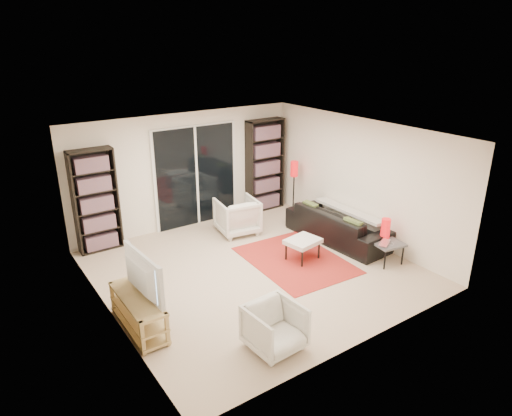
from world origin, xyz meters
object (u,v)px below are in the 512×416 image
at_px(tv_stand, 138,312).
at_px(armchair_front, 275,328).
at_px(armchair_back, 237,216).
at_px(ottoman, 303,242).
at_px(bookshelf_right, 265,165).
at_px(floor_lamp, 294,175).
at_px(bookshelf_left, 96,201).
at_px(sofa, 338,225).
at_px(side_table, 387,244).

height_order(tv_stand, armchair_front, armchair_front).
height_order(armchair_back, ottoman, armchair_back).
bearing_deg(bookshelf_right, floor_lamp, -64.95).
relative_size(bookshelf_left, floor_lamp, 1.57).
distance_m(tv_stand, armchair_back, 3.53).
height_order(bookshelf_left, bookshelf_right, bookshelf_right).
distance_m(ottoman, floor_lamp, 2.32).
distance_m(sofa, armchair_front, 3.65).
height_order(side_table, floor_lamp, floor_lamp).
distance_m(bookshelf_right, ottoman, 2.79).
distance_m(side_table, floor_lamp, 2.85).
distance_m(tv_stand, armchair_front, 1.92).
height_order(tv_stand, side_table, tv_stand).
xyz_separation_m(sofa, floor_lamp, (0.14, 1.59, 0.61)).
bearing_deg(armchair_front, bookshelf_left, 99.46).
height_order(bookshelf_left, side_table, bookshelf_left).
relative_size(sofa, side_table, 3.83).
xyz_separation_m(bookshelf_right, ottoman, (-0.96, -2.52, -0.70)).
xyz_separation_m(bookshelf_left, armchair_front, (0.96, -4.26, -0.66)).
bearing_deg(ottoman, sofa, 13.17).
xyz_separation_m(sofa, side_table, (0.03, -1.20, 0.04)).
distance_m(bookshelf_left, armchair_front, 4.42).
relative_size(tv_stand, side_table, 2.18).
xyz_separation_m(sofa, armchair_front, (-3.06, -2.00, -0.01)).
relative_size(bookshelf_left, sofa, 0.89).
xyz_separation_m(tv_stand, sofa, (4.36, 0.58, 0.06)).
bearing_deg(bookshelf_right, side_table, -86.58).
distance_m(bookshelf_right, sofa, 2.38).
bearing_deg(bookshelf_left, side_table, -40.46).
height_order(bookshelf_right, tv_stand, bookshelf_right).
bearing_deg(bookshelf_left, armchair_front, -77.24).
bearing_deg(bookshelf_left, floor_lamp, -9.16).
distance_m(armchair_back, armchair_front, 3.79).
distance_m(tv_stand, ottoman, 3.24).
distance_m(armchair_back, side_table, 3.03).
relative_size(bookshelf_left, armchair_back, 2.42).
bearing_deg(sofa, tv_stand, 94.26).
bearing_deg(sofa, floor_lamp, -8.43).
bearing_deg(armchair_back, ottoman, 109.96).
bearing_deg(tv_stand, bookshelf_right, 34.17).
distance_m(bookshelf_left, armchair_back, 2.76).
height_order(ottoman, floor_lamp, floor_lamp).
xyz_separation_m(armchair_front, side_table, (3.09, 0.80, 0.05)).
bearing_deg(sofa, bookshelf_left, 57.34).
relative_size(ottoman, floor_lamp, 0.53).
bearing_deg(side_table, bookshelf_right, 93.42).
bearing_deg(armchair_front, tv_stand, 129.17).
distance_m(tv_stand, sofa, 4.40).
distance_m(bookshelf_right, side_table, 3.53).
xyz_separation_m(armchair_front, ottoman, (1.93, 1.74, 0.03)).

